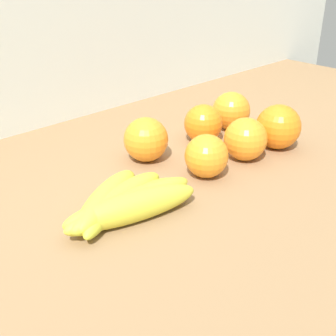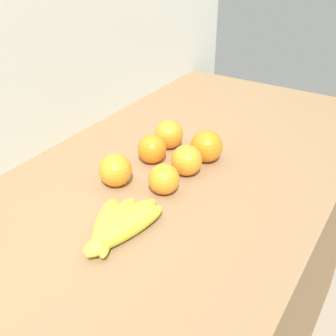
{
  "view_description": "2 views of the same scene",
  "coord_description": "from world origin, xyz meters",
  "px_view_note": "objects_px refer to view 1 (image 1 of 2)",
  "views": [
    {
      "loc": [
        -0.35,
        -0.44,
        1.19
      ],
      "look_at": [
        0.05,
        -0.01,
        0.89
      ],
      "focal_mm": 47.03,
      "sensor_mm": 36.0,
      "label": 1
    },
    {
      "loc": [
        -0.53,
        -0.44,
        1.39
      ],
      "look_at": [
        0.11,
        -0.04,
        0.94
      ],
      "focal_mm": 44.32,
      "sensor_mm": 36.0,
      "label": 2
    }
  ],
  "objects_px": {
    "orange_back_left": "(245,139)",
    "orange_center": "(206,156)",
    "orange_back_right": "(203,123)",
    "banana_bunch": "(121,203)",
    "orange_front": "(146,139)",
    "orange_right": "(278,127)",
    "orange_far_right": "(231,111)"
  },
  "relations": [
    {
      "from": "orange_back_left",
      "to": "orange_center",
      "type": "bearing_deg",
      "value": 178.08
    },
    {
      "from": "orange_front",
      "to": "orange_back_right",
      "type": "bearing_deg",
      "value": -5.37
    },
    {
      "from": "orange_center",
      "to": "orange_back_left",
      "type": "bearing_deg",
      "value": -1.92
    },
    {
      "from": "orange_back_left",
      "to": "orange_far_right",
      "type": "distance_m",
      "value": 0.14
    },
    {
      "from": "orange_right",
      "to": "orange_front",
      "type": "height_order",
      "value": "orange_right"
    },
    {
      "from": "orange_front",
      "to": "orange_right",
      "type": "bearing_deg",
      "value": -30.75
    },
    {
      "from": "banana_bunch",
      "to": "orange_center",
      "type": "height_order",
      "value": "orange_center"
    },
    {
      "from": "orange_right",
      "to": "orange_front",
      "type": "bearing_deg",
      "value": 149.25
    },
    {
      "from": "orange_front",
      "to": "banana_bunch",
      "type": "bearing_deg",
      "value": -141.7
    },
    {
      "from": "orange_back_right",
      "to": "orange_right",
      "type": "bearing_deg",
      "value": -55.12
    },
    {
      "from": "orange_right",
      "to": "orange_far_right",
      "type": "xyz_separation_m",
      "value": [
        0.01,
        0.12,
        -0.0
      ]
    },
    {
      "from": "orange_back_right",
      "to": "orange_back_left",
      "type": "relative_size",
      "value": 0.97
    },
    {
      "from": "orange_center",
      "to": "orange_far_right",
      "type": "relative_size",
      "value": 0.92
    },
    {
      "from": "banana_bunch",
      "to": "orange_back_right",
      "type": "xyz_separation_m",
      "value": [
        0.28,
        0.1,
        0.02
      ]
    },
    {
      "from": "banana_bunch",
      "to": "orange_center",
      "type": "xyz_separation_m",
      "value": [
        0.17,
        0.0,
        0.02
      ]
    },
    {
      "from": "orange_far_right",
      "to": "orange_front",
      "type": "bearing_deg",
      "value": 178.41
    },
    {
      "from": "orange_right",
      "to": "banana_bunch",
      "type": "bearing_deg",
      "value": 177.94
    },
    {
      "from": "orange_back_right",
      "to": "orange_far_right",
      "type": "bearing_deg",
      "value": 3.98
    },
    {
      "from": "orange_back_right",
      "to": "orange_back_left",
      "type": "height_order",
      "value": "orange_back_left"
    },
    {
      "from": "banana_bunch",
      "to": "orange_back_left",
      "type": "distance_m",
      "value": 0.27
    },
    {
      "from": "banana_bunch",
      "to": "orange_back_left",
      "type": "bearing_deg",
      "value": -0.53
    },
    {
      "from": "orange_right",
      "to": "orange_center",
      "type": "distance_m",
      "value": 0.18
    },
    {
      "from": "orange_back_right",
      "to": "orange_back_left",
      "type": "distance_m",
      "value": 0.1
    },
    {
      "from": "orange_center",
      "to": "orange_far_right",
      "type": "height_order",
      "value": "orange_far_right"
    },
    {
      "from": "orange_right",
      "to": "orange_far_right",
      "type": "height_order",
      "value": "orange_right"
    },
    {
      "from": "banana_bunch",
      "to": "orange_front",
      "type": "xyz_separation_m",
      "value": [
        0.14,
        0.11,
        0.02
      ]
    },
    {
      "from": "orange_right",
      "to": "orange_center",
      "type": "height_order",
      "value": "orange_right"
    },
    {
      "from": "orange_back_left",
      "to": "orange_center",
      "type": "relative_size",
      "value": 1.06
    },
    {
      "from": "banana_bunch",
      "to": "orange_right",
      "type": "height_order",
      "value": "orange_right"
    },
    {
      "from": "orange_front",
      "to": "orange_back_left",
      "type": "relative_size",
      "value": 1.03
    },
    {
      "from": "banana_bunch",
      "to": "orange_back_right",
      "type": "distance_m",
      "value": 0.29
    },
    {
      "from": "banana_bunch",
      "to": "orange_back_left",
      "type": "relative_size",
      "value": 2.78
    }
  ]
}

